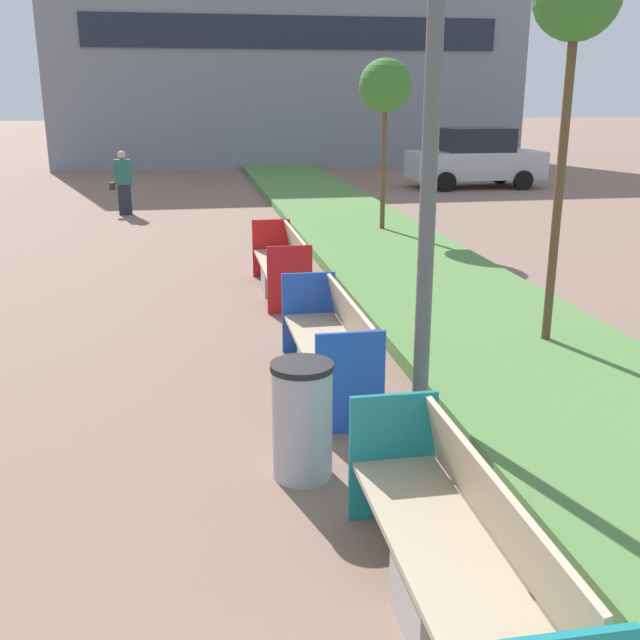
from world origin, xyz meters
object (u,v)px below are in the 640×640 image
(sapling_tree_far, at_px, (385,87))
(pedestrian_walking, at_px, (123,183))
(bench_teal_frame, at_px, (457,570))
(bench_red_frame, at_px, (282,269))
(bench_blue_frame, at_px, (330,351))
(parked_car_distant, at_px, (475,158))
(sapling_tree_near, at_px, (576,5))
(litter_bin, at_px, (302,420))

(sapling_tree_far, bearing_deg, pedestrian_walking, 143.75)
(bench_teal_frame, xyz_separation_m, bench_red_frame, (-0.00, 7.57, -0.01))
(sapling_tree_far, bearing_deg, bench_blue_frame, -108.21)
(pedestrian_walking, height_order, parked_car_distant, parked_car_distant)
(sapling_tree_far, bearing_deg, bench_teal_frame, -102.67)
(pedestrian_walking, bearing_deg, sapling_tree_near, -64.38)
(litter_bin, bearing_deg, bench_teal_frame, -73.20)
(bench_blue_frame, height_order, sapling_tree_far, sapling_tree_far)
(bench_blue_frame, bearing_deg, bench_red_frame, 90.01)
(litter_bin, bearing_deg, sapling_tree_far, 71.95)
(bench_red_frame, xyz_separation_m, sapling_tree_near, (2.65, -3.28, 3.40))
(sapling_tree_near, relative_size, pedestrian_walking, 2.77)
(pedestrian_walking, bearing_deg, litter_bin, -80.55)
(bench_teal_frame, height_order, bench_red_frame, same)
(bench_red_frame, bearing_deg, litter_bin, -95.76)
(bench_blue_frame, relative_size, sapling_tree_near, 0.53)
(bench_teal_frame, relative_size, pedestrian_walking, 1.56)
(bench_blue_frame, xyz_separation_m, bench_red_frame, (-0.00, 3.84, -0.00))
(sapling_tree_far, bearing_deg, bench_red_frame, -122.14)
(bench_blue_frame, height_order, parked_car_distant, parked_car_distant)
(litter_bin, xyz_separation_m, sapling_tree_far, (3.23, 9.89, 2.55))
(bench_blue_frame, bearing_deg, sapling_tree_near, 11.97)
(parked_car_distant, bearing_deg, sapling_tree_far, -122.27)
(bench_blue_frame, bearing_deg, litter_bin, -107.37)
(bench_teal_frame, height_order, sapling_tree_far, sapling_tree_far)
(sapling_tree_far, bearing_deg, sapling_tree_near, -90.00)
(sapling_tree_near, distance_m, parked_car_distant, 16.50)
(bench_teal_frame, distance_m, litter_bin, 1.99)
(sapling_tree_far, relative_size, pedestrian_walking, 2.30)
(sapling_tree_near, xyz_separation_m, sapling_tree_far, (0.00, 7.50, -0.75))
(bench_red_frame, relative_size, litter_bin, 2.40)
(bench_red_frame, bearing_deg, bench_teal_frame, -89.98)
(pedestrian_walking, distance_m, parked_car_distant, 11.34)
(sapling_tree_far, xyz_separation_m, parked_car_distant, (5.12, 7.92, -2.11))
(bench_blue_frame, relative_size, sapling_tree_far, 0.64)
(bench_blue_frame, distance_m, bench_red_frame, 3.84)
(bench_blue_frame, bearing_deg, parked_car_distant, 64.07)
(parked_car_distant, bearing_deg, bench_teal_frame, -110.90)
(bench_red_frame, bearing_deg, sapling_tree_near, -51.03)
(bench_blue_frame, bearing_deg, sapling_tree_far, 71.79)
(litter_bin, relative_size, sapling_tree_far, 0.26)
(litter_bin, relative_size, pedestrian_walking, 0.60)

